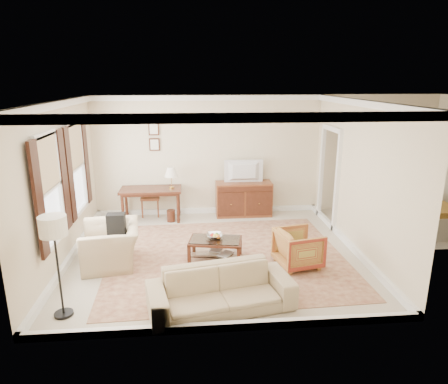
{
  "coord_description": "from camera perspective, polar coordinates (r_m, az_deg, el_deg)",
  "views": [
    {
      "loc": [
        -0.45,
        -7.1,
        3.27
      ],
      "look_at": [
        0.2,
        0.3,
        1.15
      ],
      "focal_mm": 32.0,
      "sensor_mm": 36.0,
      "label": 1
    }
  ],
  "objects": [
    {
      "name": "book_b",
      "position": [
        7.48,
        -0.44,
        -8.64
      ],
      "size": [
        0.23,
        0.2,
        0.38
      ],
      "primitive_type": "imported",
      "rotation": [
        0.0,
        0.0,
        -0.69
      ],
      "color": "brown",
      "rests_on": "coffee_table"
    },
    {
      "name": "desk_lamp",
      "position": [
        9.42,
        -7.54,
        2.03
      ],
      "size": [
        0.32,
        0.32,
        0.5
      ],
      "primitive_type": null,
      "color": "silver",
      "rests_on": "writing_desk"
    },
    {
      "name": "tv",
      "position": [
        9.59,
        2.9,
        3.94
      ],
      "size": [
        0.89,
        0.51,
        0.12
      ],
      "primitive_type": "imported",
      "rotation": [
        0.0,
        0.0,
        3.14
      ],
      "color": "black",
      "rests_on": "sideboard"
    },
    {
      "name": "writing_desk",
      "position": [
        9.55,
        -10.39,
        -0.15
      ],
      "size": [
        1.42,
        0.71,
        0.78
      ],
      "color": "#4A2215",
      "rests_on": "room_shell"
    },
    {
      "name": "fruit_bowl",
      "position": [
        7.47,
        -1.35,
        -6.17
      ],
      "size": [
        0.42,
        0.42,
        0.1
      ],
      "primitive_type": "imported",
      "color": "silver",
      "rests_on": "coffee_table"
    },
    {
      "name": "striped_armchair",
      "position": [
        7.32,
        10.6,
        -7.68
      ],
      "size": [
        0.82,
        0.85,
        0.75
      ],
      "primitive_type": "imported",
      "rotation": [
        0.0,
        0.0,
        1.78
      ],
      "color": "maroon",
      "rests_on": "room_shell"
    },
    {
      "name": "book_a",
      "position": [
        7.65,
        -1.85,
        -8.05
      ],
      "size": [
        0.27,
        0.14,
        0.38
      ],
      "primitive_type": "imported",
      "rotation": [
        0.0,
        0.0,
        -0.4
      ],
      "color": "brown",
      "rests_on": "coffee_table"
    },
    {
      "name": "coffee_table",
      "position": [
        7.47,
        -1.25,
        -7.44
      ],
      "size": [
        1.05,
        0.73,
        0.41
      ],
      "rotation": [
        0.0,
        0.0,
        -0.19
      ],
      "color": "#4A2215",
      "rests_on": "room_shell"
    },
    {
      "name": "backpack",
      "position": [
        7.52,
        -15.14,
        -4.27
      ],
      "size": [
        0.32,
        0.38,
        0.4
      ],
      "primitive_type": "cube",
      "rotation": [
        0.0,
        0.0,
        -1.2
      ],
      "color": "black",
      "rests_on": "club_armchair"
    },
    {
      "name": "window_front",
      "position": [
        6.99,
        -23.6,
        0.34
      ],
      "size": [
        0.12,
        1.56,
        1.8
      ],
      "primitive_type": null,
      "color": "#CCB284",
      "rests_on": "room_shell"
    },
    {
      "name": "room_shell",
      "position": [
        7.16,
        -1.4,
        9.52
      ],
      "size": [
        5.51,
        5.01,
        2.91
      ],
      "color": "beige",
      "rests_on": "ground"
    },
    {
      "name": "annex_bedroom",
      "position": [
        10.05,
        24.71,
        -2.52
      ],
      "size": [
        3.0,
        2.7,
        2.9
      ],
      "color": "beige",
      "rests_on": "ground"
    },
    {
      "name": "floor_lamp",
      "position": [
        5.88,
        -23.15,
        -5.49
      ],
      "size": [
        0.37,
        0.37,
        1.5
      ],
      "color": "black",
      "rests_on": "room_shell"
    },
    {
      "name": "sofa",
      "position": [
        5.93,
        -0.46,
        -12.91
      ],
      "size": [
        2.18,
        1.02,
        0.82
      ],
      "primitive_type": "imported",
      "rotation": [
        0.0,
        0.0,
        0.2
      ],
      "color": "tan",
      "rests_on": "room_shell"
    },
    {
      "name": "doorway",
      "position": [
        9.42,
        14.73,
        1.93
      ],
      "size": [
        0.1,
        1.12,
        2.25
      ],
      "primitive_type": null,
      "color": "white",
      "rests_on": "room_shell"
    },
    {
      "name": "sideboard",
      "position": [
        9.82,
        2.81,
        -0.97
      ],
      "size": [
        1.36,
        0.52,
        0.84
      ],
      "primitive_type": "cube",
      "color": "brown",
      "rests_on": "room_shell"
    },
    {
      "name": "framed_prints",
      "position": [
        9.69,
        -9.95,
        7.81
      ],
      "size": [
        0.25,
        0.04,
        0.68
      ],
      "primitive_type": null,
      "color": "#4A2215",
      "rests_on": "room_shell"
    },
    {
      "name": "desk_chair",
      "position": [
        9.93,
        -10.49,
        -0.39
      ],
      "size": [
        0.5,
        0.5,
        1.05
      ],
      "primitive_type": null,
      "rotation": [
        0.0,
        0.0,
        -0.12
      ],
      "color": "brown",
      "rests_on": "room_shell"
    },
    {
      "name": "window_rear",
      "position": [
        8.48,
        -20.32,
        3.23
      ],
      "size": [
        0.12,
        1.56,
        1.8
      ],
      "primitive_type": null,
      "color": "#CCB284",
      "rests_on": "room_shell"
    },
    {
      "name": "club_armchair",
      "position": [
        7.51,
        -15.9,
        -6.39
      ],
      "size": [
        0.88,
        1.22,
        0.99
      ],
      "primitive_type": "imported",
      "rotation": [
        0.0,
        0.0,
        -1.44
      ],
      "color": "tan",
      "rests_on": "room_shell"
    },
    {
      "name": "rug",
      "position": [
        7.66,
        0.37,
        -9.28
      ],
      "size": [
        4.53,
        3.92,
        0.01
      ],
      "primitive_type": "cube",
      "rotation": [
        0.0,
        0.0,
        0.03
      ],
      "color": "brown",
      "rests_on": "room_shell"
    }
  ]
}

